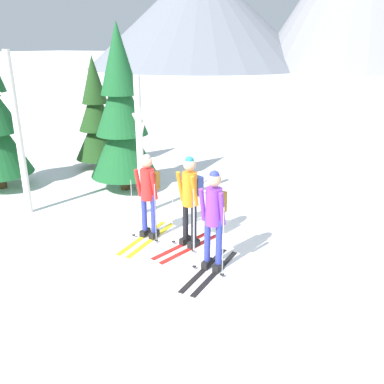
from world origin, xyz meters
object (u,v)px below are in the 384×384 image
(pine_tree_mid, at_px, (121,117))
(skier_in_purple, at_px, (214,215))
(birch_tree_tall, at_px, (140,147))
(birch_tree_slender, at_px, (18,134))
(skier_in_red, at_px, (148,191))
(pine_tree_near, at_px, (96,118))
(skier_in_orange, at_px, (190,196))

(pine_tree_mid, bearing_deg, skier_in_purple, -35.01)
(birch_tree_tall, bearing_deg, skier_in_purple, -31.24)
(skier_in_purple, height_order, pine_tree_mid, pine_tree_mid)
(pine_tree_mid, relative_size, birch_tree_slender, 1.18)
(skier_in_red, xyz_separation_m, pine_tree_mid, (-2.19, 2.16, 0.97))
(skier_in_red, relative_size, pine_tree_near, 0.51)
(skier_in_red, relative_size, skier_in_orange, 0.97)
(skier_in_purple, relative_size, pine_tree_mid, 0.42)
(skier_in_orange, height_order, birch_tree_tall, birch_tree_tall)
(skier_in_red, bearing_deg, birch_tree_tall, 130.64)
(skier_in_purple, xyz_separation_m, pine_tree_mid, (-3.87, 2.71, 0.92))
(skier_in_purple, bearing_deg, skier_in_red, 161.75)
(pine_tree_near, bearing_deg, skier_in_orange, -34.03)
(skier_in_red, xyz_separation_m, birch_tree_slender, (-3.24, -0.22, 0.87))
(birch_tree_slender, bearing_deg, skier_in_purple, -3.89)
(birch_tree_slender, bearing_deg, skier_in_red, 3.84)
(skier_in_red, height_order, skier_in_orange, skier_in_orange)
(pine_tree_near, distance_m, birch_tree_tall, 4.12)
(pine_tree_mid, bearing_deg, pine_tree_near, 146.50)
(pine_tree_mid, bearing_deg, skier_in_orange, -34.35)
(pine_tree_mid, xyz_separation_m, birch_tree_tall, (1.36, -1.19, -0.36))
(skier_in_orange, distance_m, birch_tree_tall, 2.05)
(skier_in_red, height_order, skier_in_purple, skier_in_purple)
(skier_in_purple, bearing_deg, skier_in_orange, 142.42)
(pine_tree_mid, xyz_separation_m, birch_tree_slender, (-1.05, -2.37, -0.09))
(birch_tree_slender, bearing_deg, skier_in_orange, 3.45)
(skier_in_red, height_order, birch_tree_slender, birch_tree_slender)
(birch_tree_tall, relative_size, birch_tree_slender, 0.86)
(pine_tree_near, relative_size, birch_tree_tall, 1.10)
(skier_in_orange, relative_size, birch_tree_slender, 0.50)
(skier_in_orange, xyz_separation_m, birch_tree_tall, (-1.74, 0.93, 0.55))
(skier_in_purple, bearing_deg, pine_tree_mid, 144.99)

